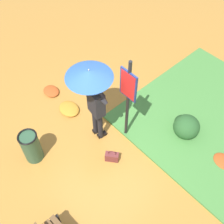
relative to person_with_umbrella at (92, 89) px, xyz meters
name	(u,v)px	position (x,y,z in m)	size (l,w,h in m)	color
ground_plane	(101,145)	(-0.37, 0.14, -1.55)	(18.00, 18.00, 0.00)	#B27A33
person_with_umbrella	(92,89)	(0.00, 0.00, 0.00)	(0.96, 0.96, 2.04)	black
info_sign_post	(128,94)	(-0.51, -0.50, -0.11)	(0.44, 0.07, 2.30)	black
handbag	(112,157)	(-0.81, 0.21, -1.42)	(0.32, 0.30, 0.37)	brown
trash_bin	(31,147)	(0.43, 1.45, -1.13)	(0.42, 0.42, 0.83)	#2D5138
shrub_cluster	(186,126)	(-1.43, -1.58, -1.29)	(0.68, 0.62, 0.56)	#285628
leaf_pile_near_person	(224,161)	(-2.56, -1.59, -1.50)	(0.49, 0.39, 0.11)	#B74C1E
leaf_pile_by_bench	(51,91)	(1.82, 0.04, -1.50)	(0.48, 0.38, 0.11)	#B74C1E
leaf_pile_far_path	(69,109)	(0.99, 0.06, -1.49)	(0.58, 0.46, 0.13)	#C68428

